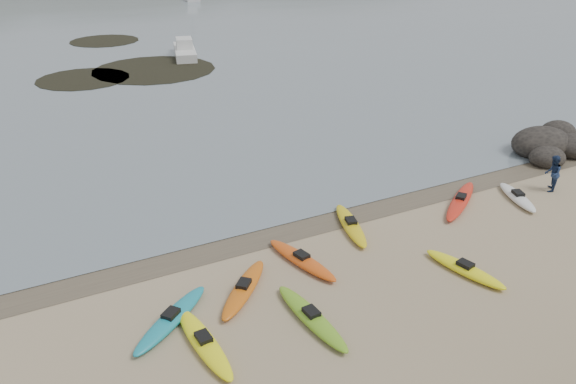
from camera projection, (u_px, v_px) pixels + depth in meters
ground at (288, 224)px, 23.80m from camera, size 600.00×600.00×0.00m
wet_sand at (291, 227)px, 23.55m from camera, size 60.00×60.00×0.00m
kayaks at (347, 262)px, 20.84m from camera, size 19.21×8.37×0.34m
person_east at (553, 173)px, 26.35m from camera, size 1.09×1.05×1.77m
rock_cluster at (551, 148)px, 31.05m from camera, size 5.25×3.85×1.76m
kelp_mats at (124, 64)px, 50.33m from camera, size 14.89×23.86×0.04m
far_hills at (139, 5)px, 202.13m from camera, size 550.00×135.00×80.00m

